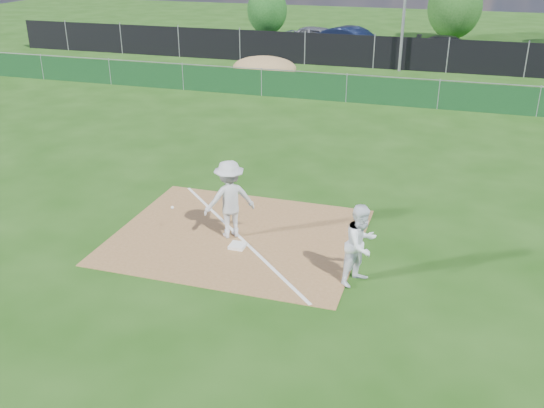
# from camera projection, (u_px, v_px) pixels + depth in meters

# --- Properties ---
(ground) EXTENTS (90.00, 90.00, 0.00)m
(ground) POSITION_uv_depth(u_px,v_px,m) (321.00, 134.00, 22.94)
(ground) COLOR #19410E
(ground) RESTS_ON ground
(infield_dirt) EXTENTS (6.00, 5.00, 0.02)m
(infield_dirt) POSITION_uv_depth(u_px,v_px,m) (238.00, 236.00, 15.08)
(infield_dirt) COLOR brown
(infield_dirt) RESTS_ON ground
(foul_line) EXTENTS (5.01, 5.01, 0.01)m
(foul_line) POSITION_uv_depth(u_px,v_px,m) (238.00, 235.00, 15.07)
(foul_line) COLOR white
(foul_line) RESTS_ON infield_dirt
(green_fence) EXTENTS (44.00, 0.05, 1.20)m
(green_fence) POSITION_uv_depth(u_px,v_px,m) (346.00, 89.00, 27.06)
(green_fence) COLOR #0D3315
(green_fence) RESTS_ON ground
(dirt_mound) EXTENTS (3.38, 2.60, 1.17)m
(dirt_mound) POSITION_uv_depth(u_px,v_px,m) (264.00, 68.00, 31.48)
(dirt_mound) COLOR olive
(dirt_mound) RESTS_ON ground
(black_fence) EXTENTS (46.00, 0.04, 1.80)m
(black_fence) POSITION_uv_depth(u_px,v_px,m) (374.00, 52.00, 33.92)
(black_fence) COLOR black
(black_fence) RESTS_ON ground
(parking_lot) EXTENTS (46.00, 9.00, 0.01)m
(parking_lot) POSITION_uv_depth(u_px,v_px,m) (385.00, 53.00, 38.64)
(parking_lot) COLOR black
(parking_lot) RESTS_ON ground
(first_base) EXTENTS (0.37, 0.37, 0.08)m
(first_base) POSITION_uv_depth(u_px,v_px,m) (238.00, 246.00, 14.50)
(first_base) COLOR white
(first_base) RESTS_ON infield_dirt
(play_at_first) EXTENTS (2.17, 1.34, 1.96)m
(play_at_first) POSITION_uv_depth(u_px,v_px,m) (230.00, 199.00, 14.69)
(play_at_first) COLOR silver
(play_at_first) RESTS_ON infield_dirt
(runner) EXTENTS (1.03, 1.10, 1.80)m
(runner) POSITION_uv_depth(u_px,v_px,m) (361.00, 245.00, 12.75)
(runner) COLOR white
(runner) RESTS_ON ground
(car_left) EXTENTS (4.97, 2.80, 1.60)m
(car_left) POSITION_uv_depth(u_px,v_px,m) (320.00, 38.00, 39.06)
(car_left) COLOR #B7BBC0
(car_left) RESTS_ON parking_lot
(car_mid) EXTENTS (5.35, 3.49, 1.67)m
(car_mid) POSITION_uv_depth(u_px,v_px,m) (353.00, 41.00, 37.80)
(car_mid) COLOR #101832
(car_mid) RESTS_ON parking_lot
(car_right) EXTENTS (4.36, 1.94, 1.24)m
(car_right) POSITION_uv_depth(u_px,v_px,m) (451.00, 46.00, 37.29)
(car_right) COLOR black
(car_right) RESTS_ON parking_lot
(tree_left) EXTENTS (2.96, 2.96, 3.51)m
(tree_left) POSITION_uv_depth(u_px,v_px,m) (267.00, 11.00, 44.85)
(tree_left) COLOR #382316
(tree_left) RESTS_ON ground
(tree_mid) EXTENTS (3.75, 3.75, 4.45)m
(tree_mid) POSITION_uv_depth(u_px,v_px,m) (455.00, 7.00, 42.50)
(tree_mid) COLOR #382316
(tree_mid) RESTS_ON ground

